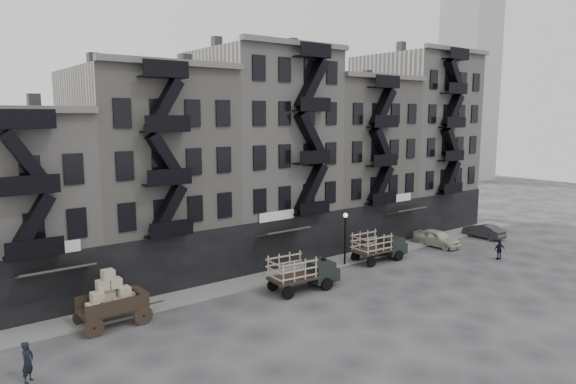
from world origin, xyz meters
TOP-DOWN VIEW (x-y plane):
  - ground at (0.00, 0.00)m, footprint 140.00×140.00m
  - sidewalk at (0.00, 3.75)m, footprint 55.00×2.50m
  - building_midwest at (-10.00, 9.83)m, footprint 10.00×11.35m
  - building_center at (-0.00, 9.82)m, footprint 10.00×11.35m
  - building_mideast at (10.00, 9.83)m, footprint 10.00×11.35m
  - building_east at (20.00, 9.82)m, footprint 10.00×11.35m
  - lamp_post at (3.00, 2.60)m, footprint 0.36×0.36m
  - wagon at (-15.69, 2.15)m, footprint 3.92×2.16m
  - stake_truck_west at (-3.26, 0.21)m, footprint 5.19×2.45m
  - stake_truck_east at (6.21, 1.93)m, footprint 5.03×2.27m
  - car_east at (13.98, 1.98)m, footprint 1.88×4.53m
  - car_far at (20.35, 1.24)m, footprint 1.61×4.15m
  - pedestrian_west at (-20.73, -1.79)m, footprint 0.80×0.82m
  - pedestrian_mid at (-1.49, 0.12)m, footprint 1.00×0.79m
  - policeman at (14.44, -3.87)m, footprint 1.05×0.76m

SIDE VIEW (x-z plane):
  - ground at x=0.00m, z-range 0.00..0.00m
  - sidewalk at x=0.00m, z-range 0.00..0.15m
  - car_far at x=20.35m, z-range 0.00..1.35m
  - car_east at x=13.98m, z-range 0.00..1.53m
  - policeman at x=14.44m, z-range 0.00..1.65m
  - pedestrian_west at x=-20.73m, z-range 0.00..1.89m
  - pedestrian_mid at x=-1.49m, z-range 0.00..2.01m
  - stake_truck_east at x=6.21m, z-range 0.18..2.65m
  - stake_truck_west at x=-3.26m, z-range 0.18..2.71m
  - wagon at x=-15.69m, z-range 0.23..3.52m
  - lamp_post at x=3.00m, z-range 0.64..4.92m
  - building_midwest at x=-10.00m, z-range -0.60..15.60m
  - building_mideast at x=10.00m, z-range -0.60..15.60m
  - building_center at x=0.00m, z-range -0.60..17.60m
  - building_east at x=20.00m, z-range -0.60..18.60m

